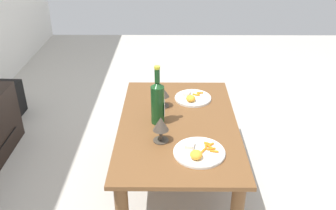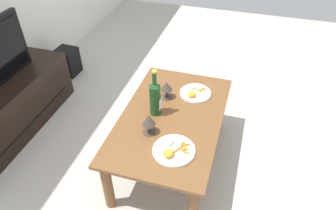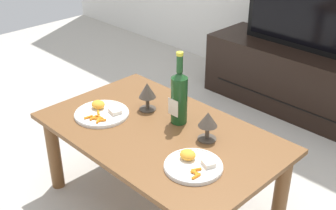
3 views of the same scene
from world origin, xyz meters
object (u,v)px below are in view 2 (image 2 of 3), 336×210
object	(u,v)px
dining_table	(171,125)
goblet_right	(167,87)
dinner_plate_left	(173,150)
dinner_plate_right	(195,93)
tv_stand	(4,111)
wine_bottle	(155,97)
goblet_left	(149,121)
floor_speaker	(68,61)

from	to	relation	value
dining_table	goblet_right	size ratio (longest dim) A/B	8.21
dinner_plate_left	dinner_plate_right	bearing A→B (deg)	0.05
dining_table	goblet_right	xyz separation A→B (m)	(0.21, 0.10, 0.18)
dinner_plate_right	dinner_plate_left	bearing A→B (deg)	-179.95
tv_stand	dinner_plate_left	size ratio (longest dim) A/B	4.92
wine_bottle	dinner_plate_right	bearing A→B (deg)	-36.87
wine_bottle	goblet_left	world-z (taller)	wine_bottle
goblet_left	dinner_plate_right	size ratio (longest dim) A/B	0.61
goblet_right	tv_stand	bearing A→B (deg)	102.14
floor_speaker	dining_table	bearing A→B (deg)	-119.07
tv_stand	goblet_left	size ratio (longest dim) A/B	9.01
goblet_left	dinner_plate_right	world-z (taller)	goblet_left
goblet_left	goblet_right	bearing A→B (deg)	0.00
tv_stand	dinner_plate_left	bearing A→B (deg)	-98.62
wine_bottle	dining_table	bearing A→B (deg)	-93.77
goblet_left	tv_stand	bearing A→B (deg)	85.21
tv_stand	dinner_plate_left	distance (m)	1.60
wine_bottle	goblet_right	world-z (taller)	wine_bottle
tv_stand	dining_table	bearing A→B (deg)	-86.82
wine_bottle	goblet_right	distance (m)	0.21
dining_table	dinner_plate_left	world-z (taller)	dinner_plate_left
floor_speaker	dinner_plate_right	bearing A→B (deg)	-108.05
floor_speaker	goblet_right	world-z (taller)	goblet_right
floor_speaker	wine_bottle	world-z (taller)	wine_bottle
wine_bottle	goblet_right	size ratio (longest dim) A/B	2.58
floor_speaker	goblet_left	xyz separation A→B (m)	(-1.10, -1.35, 0.41)
goblet_right	dinner_plate_left	bearing A→B (deg)	-158.90
floor_speaker	goblet_right	xyz separation A→B (m)	(-0.69, -1.35, 0.41)
dinner_plate_left	goblet_right	bearing A→B (deg)	21.10
dinner_plate_right	floor_speaker	bearing A→B (deg)	69.20
tv_stand	wine_bottle	xyz separation A→B (m)	(0.09, -1.34, 0.38)
dining_table	dinner_plate_right	bearing A→B (deg)	-18.43
goblet_right	floor_speaker	bearing A→B (deg)	62.96
dining_table	goblet_left	size ratio (longest dim) A/B	7.74
goblet_left	dinner_plate_right	distance (m)	0.55
wine_bottle	dinner_plate_right	distance (m)	0.40
dinner_plate_right	tv_stand	bearing A→B (deg)	104.07
wine_bottle	dinner_plate_left	bearing A→B (deg)	-145.09
goblet_right	dining_table	bearing A→B (deg)	-154.65
goblet_left	dinner_plate_left	distance (m)	0.25
floor_speaker	dinner_plate_left	bearing A→B (deg)	-125.31
dining_table	goblet_left	distance (m)	0.28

